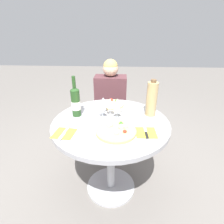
{
  "coord_description": "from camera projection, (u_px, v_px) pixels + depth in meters",
  "views": [
    {
      "loc": [
        0.08,
        -1.27,
        1.48
      ],
      "look_at": [
        0.01,
        -0.03,
        0.87
      ],
      "focal_mm": 28.0,
      "sensor_mm": 36.0,
      "label": 1
    }
  ],
  "objects": [
    {
      "name": "ground_plane",
      "position": [
        111.0,
        186.0,
        1.79
      ],
      "size": [
        12.0,
        12.0,
        0.0
      ],
      "primitive_type": "plane",
      "color": "slate",
      "rests_on": "ground"
    },
    {
      "name": "dining_table",
      "position": [
        111.0,
        136.0,
        1.52
      ],
      "size": [
        0.97,
        0.97,
        0.77
      ],
      "color": "#B2B2B7",
      "rests_on": "ground_plane"
    },
    {
      "name": "chair_behind_diner",
      "position": [
        111.0,
        114.0,
        2.38
      ],
      "size": [
        0.38,
        0.38,
        0.82
      ],
      "rotation": [
        0.0,
        0.0,
        3.14
      ],
      "color": "#ADADB2",
      "rests_on": "ground_plane"
    },
    {
      "name": "seated_diner",
      "position": [
        110.0,
        112.0,
        2.21
      ],
      "size": [
        0.39,
        0.45,
        1.14
      ],
      "rotation": [
        0.0,
        0.0,
        3.14
      ],
      "color": "#512D33",
      "rests_on": "ground_plane"
    },
    {
      "name": "pizza_large",
      "position": [
        116.0,
        131.0,
        1.29
      ],
      "size": [
        0.3,
        0.3,
        0.05
      ],
      "color": "#DBB26B",
      "rests_on": "dining_table"
    },
    {
      "name": "pizza_small_far",
      "position": [
        113.0,
        104.0,
        1.74
      ],
      "size": [
        0.22,
        0.22,
        0.05
      ],
      "color": "#E5C17F",
      "rests_on": "dining_table"
    },
    {
      "name": "wine_bottle",
      "position": [
        76.0,
        102.0,
        1.49
      ],
      "size": [
        0.08,
        0.08,
        0.35
      ],
      "color": "#23471E",
      "rests_on": "dining_table"
    },
    {
      "name": "tall_carafe",
      "position": [
        152.0,
        99.0,
        1.49
      ],
      "size": [
        0.09,
        0.09,
        0.32
      ],
      "color": "tan",
      "rests_on": "dining_table"
    },
    {
      "name": "sugar_shaker",
      "position": [
        139.0,
        112.0,
        1.49
      ],
      "size": [
        0.07,
        0.07,
        0.11
      ],
      "color": "silver",
      "rests_on": "dining_table"
    },
    {
      "name": "wine_glass_back_left",
      "position": [
        103.0,
        101.0,
        1.55
      ],
      "size": [
        0.07,
        0.07,
        0.15
      ],
      "color": "silver",
      "rests_on": "dining_table"
    },
    {
      "name": "wine_glass_center",
      "position": [
        110.0,
        103.0,
        1.5
      ],
      "size": [
        0.07,
        0.07,
        0.16
      ],
      "color": "silver",
      "rests_on": "dining_table"
    },
    {
      "name": "wine_glass_back_right",
      "position": [
        117.0,
        102.0,
        1.54
      ],
      "size": [
        0.08,
        0.08,
        0.14
      ],
      "color": "silver",
      "rests_on": "dining_table"
    },
    {
      "name": "wine_glass_front_right",
      "position": [
        117.0,
        107.0,
        1.47
      ],
      "size": [
        0.07,
        0.07,
        0.15
      ],
      "color": "silver",
      "rests_on": "dining_table"
    },
    {
      "name": "wine_glass_front_left",
      "position": [
        102.0,
        106.0,
        1.47
      ],
      "size": [
        0.07,
        0.07,
        0.14
      ],
      "color": "silver",
      "rests_on": "dining_table"
    },
    {
      "name": "place_setting_left",
      "position": [
        64.0,
        133.0,
        1.28
      ],
      "size": [
        0.17,
        0.19,
        0.01
      ],
      "color": "yellow",
      "rests_on": "dining_table"
    },
    {
      "name": "place_setting_right",
      "position": [
        146.0,
        133.0,
        1.29
      ],
      "size": [
        0.15,
        0.19,
        0.01
      ],
      "color": "yellow",
      "rests_on": "dining_table"
    }
  ]
}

